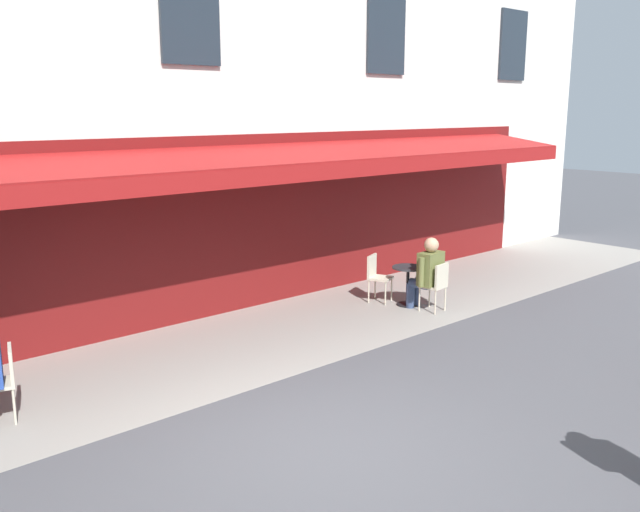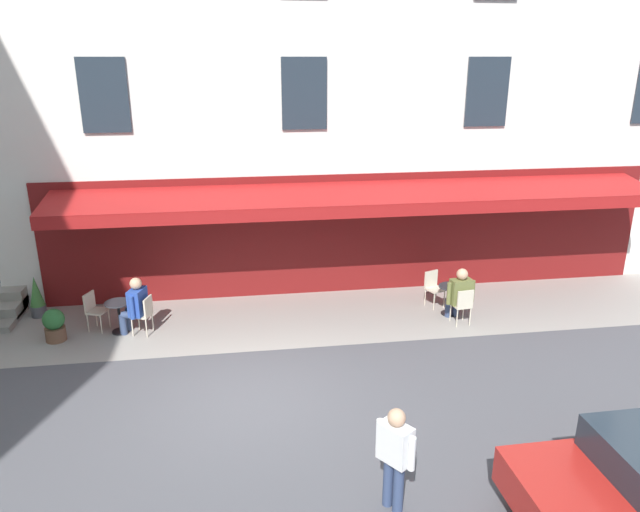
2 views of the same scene
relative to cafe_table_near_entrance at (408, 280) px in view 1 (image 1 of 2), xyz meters
The scene contains 7 objects.
ground_plane 5.89m from the cafe_table_near_entrance, 31.38° to the left, with size 70.00×70.00×0.00m, color #4C4C51.
sidewalk_cafe_terrace 1.86m from the cafe_table_near_entrance, 11.05° to the right, with size 20.50×3.20×0.01m, color gray.
cafe_table_near_entrance is the anchor object (origin of this frame).
cafe_chair_cream_near_door 0.63m from the cafe_table_near_entrance, 96.63° to the left, with size 0.44×0.44×0.91m.
cafe_chair_cream_back_row 0.63m from the cafe_table_near_entrance, 67.55° to the right, with size 0.52×0.52×0.91m.
cafe_chair_cream_by_window 7.28m from the cafe_table_near_entrance, ahead, with size 0.50×0.50×0.91m.
seated_patron_in_olive 0.47m from the cafe_table_near_entrance, 96.63° to the left, with size 0.71×0.62×1.37m.
Camera 1 is at (4.52, 5.13, 3.66)m, focal length 38.37 mm.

